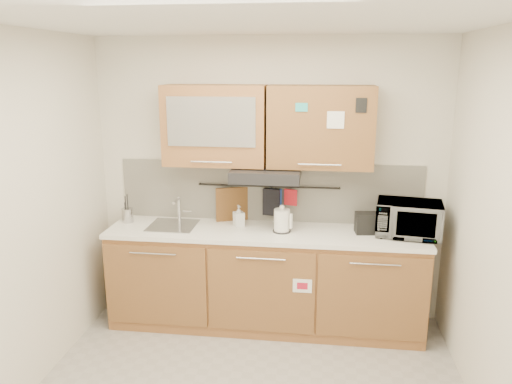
# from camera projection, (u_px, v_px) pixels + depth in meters

# --- Properties ---
(ceiling) EXTENTS (3.20, 3.20, 0.00)m
(ceiling) POSITION_uv_depth(u_px,v_px,m) (244.00, 20.00, 2.87)
(ceiling) COLOR white
(ceiling) RESTS_ON wall_back
(wall_back) EXTENTS (3.20, 0.00, 3.20)m
(wall_back) POSITION_uv_depth(u_px,v_px,m) (269.00, 181.00, 4.63)
(wall_back) COLOR silver
(wall_back) RESTS_ON ground
(wall_left) EXTENTS (0.00, 3.00, 3.00)m
(wall_left) POSITION_uv_depth(u_px,v_px,m) (13.00, 224.00, 3.39)
(wall_left) COLOR silver
(wall_left) RESTS_ON ground
(wall_right) EXTENTS (0.00, 3.00, 3.00)m
(wall_right) POSITION_uv_depth(u_px,v_px,m) (508.00, 244.00, 3.00)
(wall_right) COLOR silver
(wall_right) RESTS_ON ground
(base_cabinet) EXTENTS (2.80, 0.64, 0.88)m
(base_cabinet) POSITION_uv_depth(u_px,v_px,m) (265.00, 284.00, 4.56)
(base_cabinet) COLOR #A5683A
(base_cabinet) RESTS_ON floor
(countertop) EXTENTS (2.82, 0.62, 0.04)m
(countertop) POSITION_uv_depth(u_px,v_px,m) (265.00, 232.00, 4.43)
(countertop) COLOR white
(countertop) RESTS_ON base_cabinet
(backsplash) EXTENTS (2.80, 0.02, 0.56)m
(backsplash) POSITION_uv_depth(u_px,v_px,m) (269.00, 192.00, 4.65)
(backsplash) COLOR silver
(backsplash) RESTS_ON countertop
(upper_cabinets) EXTENTS (1.82, 0.37, 0.70)m
(upper_cabinets) POSITION_uv_depth(u_px,v_px,m) (267.00, 126.00, 4.33)
(upper_cabinets) COLOR #A5683A
(upper_cabinets) RESTS_ON wall_back
(range_hood) EXTENTS (0.60, 0.46, 0.10)m
(range_hood) POSITION_uv_depth(u_px,v_px,m) (266.00, 174.00, 4.36)
(range_hood) COLOR black
(range_hood) RESTS_ON upper_cabinets
(sink) EXTENTS (0.42, 0.40, 0.26)m
(sink) POSITION_uv_depth(u_px,v_px,m) (173.00, 225.00, 4.55)
(sink) COLOR silver
(sink) RESTS_ON countertop
(utensil_rail) EXTENTS (1.30, 0.02, 0.02)m
(utensil_rail) POSITION_uv_depth(u_px,v_px,m) (268.00, 186.00, 4.60)
(utensil_rail) COLOR black
(utensil_rail) RESTS_ON backsplash
(utensil_crock) EXTENTS (0.13, 0.13, 0.26)m
(utensil_crock) POSITION_uv_depth(u_px,v_px,m) (128.00, 215.00, 4.65)
(utensil_crock) COLOR #ADADB1
(utensil_crock) RESTS_ON countertop
(kettle) EXTENTS (0.19, 0.18, 0.25)m
(kettle) POSITION_uv_depth(u_px,v_px,m) (282.00, 221.00, 4.37)
(kettle) COLOR white
(kettle) RESTS_ON countertop
(toaster) EXTENTS (0.25, 0.17, 0.18)m
(toaster) POSITION_uv_depth(u_px,v_px,m) (369.00, 223.00, 4.34)
(toaster) COLOR black
(toaster) RESTS_ON countertop
(microwave) EXTENTS (0.59, 0.44, 0.30)m
(microwave) POSITION_uv_depth(u_px,v_px,m) (409.00, 219.00, 4.26)
(microwave) COLOR #999999
(microwave) RESTS_ON countertop
(soap_bottle) EXTENTS (0.12, 0.12, 0.19)m
(soap_bottle) POSITION_uv_depth(u_px,v_px,m) (239.00, 216.00, 4.52)
(soap_bottle) COLOR #999999
(soap_bottle) RESTS_ON countertop
(cutting_board) EXTENTS (0.29, 0.13, 0.37)m
(cutting_board) POSITION_uv_depth(u_px,v_px,m) (232.00, 207.00, 4.67)
(cutting_board) COLOR brown
(cutting_board) RESTS_ON utensil_rail
(oven_mitt) EXTENTS (0.11, 0.04, 0.18)m
(oven_mitt) POSITION_uv_depth(u_px,v_px,m) (276.00, 199.00, 4.60)
(oven_mitt) COLOR navy
(oven_mitt) RESTS_ON utensil_rail
(dark_pouch) EXTENTS (0.17, 0.08, 0.25)m
(dark_pouch) POSITION_uv_depth(u_px,v_px,m) (272.00, 202.00, 4.61)
(dark_pouch) COLOR black
(dark_pouch) RESTS_ON utensil_rail
(pot_holder) EXTENTS (0.12, 0.05, 0.15)m
(pot_holder) POSITION_uv_depth(u_px,v_px,m) (291.00, 197.00, 4.58)
(pot_holder) COLOR red
(pot_holder) RESTS_ON utensil_rail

